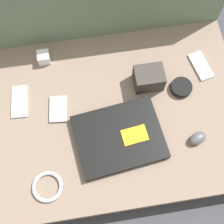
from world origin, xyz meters
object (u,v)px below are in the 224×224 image
Objects in this scene: computer_mouse at (198,138)px; phone_black at (20,102)px; phone_small at (58,109)px; charger_brick at (44,57)px; camera_pouch at (149,78)px; laptop at (119,137)px; phone_silver at (201,66)px; speaker_puck at (181,87)px.

computer_mouse is 0.68m from phone_black.
charger_brick is at bearing 104.90° from phone_small.
computer_mouse is at bearing -15.75° from phone_small.
phone_small is at bearing 136.50° from computer_mouse.
camera_pouch is (-0.13, 0.25, 0.02)m from computer_mouse.
phone_black is 0.50m from camera_pouch.
laptop is 2.54× the size of phone_silver.
laptop reaches higher than phone_silver.
phone_black and phone_small have the same top height.
phone_small is at bearing -81.22° from charger_brick.
phone_black is (-0.63, 0.25, -0.01)m from computer_mouse.
charger_brick is (-0.03, 0.22, 0.02)m from phone_small.
phone_black is at bearing 165.72° from phone_small.
speaker_puck reaches higher than phone_silver.
phone_silver is 0.72m from phone_black.
camera_pouch is (0.15, 0.20, 0.03)m from laptop.
charger_brick is (-0.51, 0.21, 0.01)m from speaker_puck.
laptop is at bearing -149.41° from speaker_puck.
phone_silver is at bearing 26.33° from laptop.
phone_silver is 2.76× the size of charger_brick.
phone_small is at bearing 177.30° from phone_silver.
phone_black is at bearing -179.57° from camera_pouch.
phone_silver is 0.23m from camera_pouch.
speaker_puck reaches higher than phone_small.
charger_brick is at bearing 157.86° from speaker_puck.
computer_mouse is 0.30m from phone_silver.
speaker_puck is at bearing -20.06° from camera_pouch.
laptop is at bearing -125.76° from camera_pouch.
speaker_puck is at bearing -0.45° from phone_black.
phone_black is 1.19× the size of camera_pouch.
camera_pouch reaches higher than phone_small.
speaker_puck is 0.77× the size of camera_pouch.
charger_brick is (-0.52, 0.41, 0.01)m from computer_mouse.
camera_pouch reaches higher than charger_brick.
computer_mouse reaches higher than phone_silver.
charger_brick is at bearing 157.22° from camera_pouch.
phone_black is 1.18× the size of phone_small.
phone_small is 0.22m from charger_brick.
phone_silver is at bearing 15.53° from phone_small.
charger_brick is (-0.24, 0.37, 0.01)m from laptop.
camera_pouch is at bearing -22.78° from charger_brick.
charger_brick reaches higher than phone_small.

